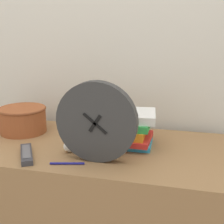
# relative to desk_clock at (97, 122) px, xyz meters

# --- Properties ---
(wall_back) EXTENTS (6.00, 0.04, 2.40)m
(wall_back) POSITION_rel_desk_clock_xyz_m (-0.07, 0.48, 0.28)
(wall_back) COLOR silver
(wall_back) RESTS_ON ground_plane
(desk_clock) EXTENTS (0.29, 0.04, 0.29)m
(desk_clock) POSITION_rel_desk_clock_xyz_m (0.00, 0.00, 0.00)
(desk_clock) COLOR #333333
(desk_clock) RESTS_ON desk
(book_stack) EXTENTS (0.25, 0.20, 0.14)m
(book_stack) POSITION_rel_desk_clock_xyz_m (0.07, 0.18, -0.07)
(book_stack) COLOR #2D9ED1
(book_stack) RESTS_ON desk
(basket) EXTENTS (0.22, 0.22, 0.12)m
(basket) POSITION_rel_desk_clock_xyz_m (-0.42, 0.22, -0.08)
(basket) COLOR #994C28
(basket) RESTS_ON desk
(tv_remote) EXTENTS (0.12, 0.17, 0.02)m
(tv_remote) POSITION_rel_desk_clock_xyz_m (-0.27, -0.03, -0.14)
(tv_remote) COLOR #333338
(tv_remote) RESTS_ON desk
(crumpled_paper_ball) EXTENTS (0.05, 0.05, 0.05)m
(crumpled_paper_ball) POSITION_rel_desk_clock_xyz_m (-0.13, 0.05, -0.12)
(crumpled_paper_ball) COLOR white
(crumpled_paper_ball) RESTS_ON desk
(pen) EXTENTS (0.12, 0.04, 0.01)m
(pen) POSITION_rel_desk_clock_xyz_m (-0.09, -0.06, -0.14)
(pen) COLOR navy
(pen) RESTS_ON desk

